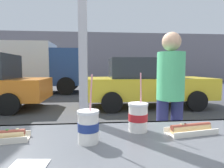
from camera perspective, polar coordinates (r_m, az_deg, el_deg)
name	(u,v)px	position (r m, az deg, el deg)	size (l,w,h in m)	color
ground_plane	(93,96)	(9.18, -5.64, -3.63)	(60.00, 60.00, 0.00)	#424244
sidewalk_strip	(91,156)	(2.97, -6.48, -20.75)	(16.00, 2.80, 0.13)	#B2ADA3
building_facade_far	(94,57)	(19.37, -5.51, 7.99)	(28.00, 1.20, 4.85)	gray
soda_cup_left	(138,117)	(1.00, 7.87, -9.72)	(0.10, 0.10, 0.30)	white
soda_cup_right	(88,126)	(0.85, -7.17, -12.47)	(0.10, 0.10, 0.30)	white
hotdog_tray_near	(191,129)	(1.05, 22.72, -12.43)	(0.26, 0.14, 0.05)	silver
napkin_wrapper	(29,166)	(0.74, -23.90, -21.74)	(0.12, 0.09, 0.00)	white
parked_car_yellow	(146,82)	(6.68, 10.19, 0.51)	(4.29, 1.94, 1.68)	gold
box_truck	(27,65)	(11.22, -24.37, 5.15)	(6.17, 2.44, 2.68)	silver
pedestrian	(170,92)	(2.34, 17.19, -2.26)	(0.32, 0.32, 1.63)	navy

